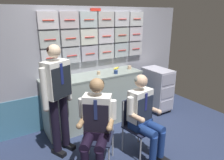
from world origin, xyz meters
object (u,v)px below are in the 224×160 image
object	(u,v)px
crew_member_right	(144,114)
water_bottle_tall	(64,73)
folding_chair_right	(135,120)
espresso_cup_small	(130,67)
service_trolley	(157,88)
snack_banana	(116,68)
crew_member_standing	(58,92)
crew_member_left	(96,122)
folding_chair_left	(99,128)

from	to	relation	value
crew_member_right	water_bottle_tall	bearing A→B (deg)	118.89
folding_chair_right	espresso_cup_small	distance (m)	1.32
service_trolley	snack_banana	xyz separation A→B (m)	(-0.85, 0.30, 0.50)
crew_member_right	crew_member_standing	distance (m)	1.26
service_trolley	crew_member_right	distance (m)	1.62
crew_member_right	espresso_cup_small	size ratio (longest dim) A/B	16.25
service_trolley	crew_member_standing	xyz separation A→B (m)	(-2.23, -0.32, 0.48)
crew_member_right	crew_member_left	bearing A→B (deg)	170.36
snack_banana	crew_member_standing	bearing A→B (deg)	-155.99
crew_member_right	espresso_cup_small	world-z (taller)	crew_member_right
folding_chair_left	crew_member_left	xyz separation A→B (m)	(-0.10, -0.12, 0.18)
crew_member_standing	espresso_cup_small	world-z (taller)	crew_member_standing
folding_chair_left	crew_member_right	distance (m)	0.67
crew_member_standing	snack_banana	size ratio (longest dim) A/B	9.52
service_trolley	water_bottle_tall	xyz separation A→B (m)	(-1.93, 0.24, 0.58)
service_trolley	espresso_cup_small	size ratio (longest dim) A/B	12.17
crew_member_standing	snack_banana	bearing A→B (deg)	24.01
folding_chair_right	espresso_cup_small	xyz separation A→B (m)	(0.65, 1.04, 0.50)
crew_member_right	crew_member_standing	size ratio (longest dim) A/B	0.75
service_trolley	espresso_cup_small	xyz separation A→B (m)	(-0.61, 0.17, 0.51)
water_bottle_tall	snack_banana	world-z (taller)	water_bottle_tall
water_bottle_tall	snack_banana	size ratio (longest dim) A/B	1.31
folding_chair_left	crew_member_right	xyz separation A→B (m)	(0.60, -0.24, 0.16)
folding_chair_left	crew_member_standing	bearing A→B (deg)	130.35
service_trolley	folding_chair_right	xyz separation A→B (m)	(-1.26, -0.87, 0.01)
folding_chair_left	crew_member_standing	distance (m)	0.77
folding_chair_right	crew_member_standing	bearing A→B (deg)	150.46
service_trolley	snack_banana	bearing A→B (deg)	160.46
crew_member_right	crew_member_standing	xyz separation A→B (m)	(-1.00, 0.71, 0.30)
crew_member_left	snack_banana	size ratio (longest dim) A/B	7.29
crew_member_standing	water_bottle_tall	size ratio (longest dim) A/B	7.25
snack_banana	folding_chair_left	bearing A→B (deg)	-132.22
folding_chair_left	crew_member_right	world-z (taller)	crew_member_right
crew_member_left	espresso_cup_small	bearing A→B (deg)	39.31
crew_member_left	water_bottle_tall	xyz separation A→B (m)	(0.00, 1.15, 0.39)
crew_member_left	snack_banana	bearing A→B (deg)	48.01
water_bottle_tall	crew_member_right	bearing A→B (deg)	-61.11
folding_chair_left	snack_banana	world-z (taller)	snack_banana
folding_chair_left	espresso_cup_small	xyz separation A→B (m)	(1.22, 0.96, 0.50)
espresso_cup_small	service_trolley	bearing A→B (deg)	-15.77
crew_member_left	service_trolley	bearing A→B (deg)	25.16
crew_member_right	snack_banana	size ratio (longest dim) A/B	7.12
folding_chair_left	folding_chair_right	size ratio (longest dim) A/B	1.00
espresso_cup_small	folding_chair_right	bearing A→B (deg)	-121.73
crew_member_left	crew_member_right	size ratio (longest dim) A/B	1.02
crew_member_left	water_bottle_tall	size ratio (longest dim) A/B	5.56
service_trolley	folding_chair_right	bearing A→B (deg)	-145.36
service_trolley	folding_chair_left	distance (m)	2.00
folding_chair_right	espresso_cup_small	world-z (taller)	espresso_cup_small
folding_chair_left	water_bottle_tall	distance (m)	1.18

